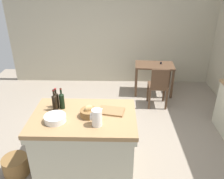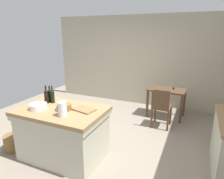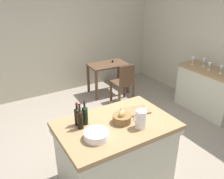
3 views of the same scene
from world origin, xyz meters
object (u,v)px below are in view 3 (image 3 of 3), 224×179
bread_basket (122,118)px  wine_glass_left (221,68)px  cutting_board (136,111)px  wine_bottle_dark (85,115)px  wash_bowl (96,135)px  pitcher (141,119)px  wine_bottle_amber (77,116)px  wine_glass_middle (209,65)px  wooden_chair (124,82)px  wine_glass_right (204,61)px  island_table (116,150)px  wine_glass_far_right (193,59)px  writing_desk (108,69)px  side_cabinet (207,91)px  wine_bottle_green (80,119)px

bread_basket → wine_glass_left: (2.51, 0.44, 0.06)m
cutting_board → wine_bottle_dark: size_ratio=1.13×
wash_bowl → pitcher: bearing=-7.8°
bread_basket → wine_bottle_dark: 0.45m
bread_basket → wine_glass_left: 2.55m
wine_bottle_amber → wine_glass_middle: wine_bottle_amber is taller
wooden_chair → bread_basket: 2.26m
pitcher → wash_bowl: size_ratio=0.95×
pitcher → wooden_chair: bearing=61.0°
pitcher → wine_bottle_amber: 0.76m
wooden_chair → bread_basket: size_ratio=3.99×
wine_bottle_dark → wine_glass_right: (2.96, 0.67, 0.01)m
wine_glass_middle → wine_glass_right: (0.08, 0.20, 0.02)m
cutting_board → wine_glass_left: wine_glass_left is taller
wash_bowl → wine_bottle_amber: size_ratio=0.94×
island_table → wine_glass_far_right: (2.55, 1.07, 0.54)m
wash_bowl → wine_glass_far_right: wine_glass_far_right is taller
island_table → wine_bottle_amber: bearing=152.3°
wash_bowl → wine_glass_middle: size_ratio=1.82×
bread_basket → wine_bottle_dark: (-0.40, 0.20, 0.07)m
wooden_chair → wine_glass_left: bearing=-48.0°
wine_bottle_amber → wine_glass_right: size_ratio=1.66×
cutting_board → wine_glass_right: 2.39m
writing_desk → wine_glass_left: wine_glass_left is taller
bread_basket → wine_glass_right: wine_glass_right is taller
wash_bowl → cutting_board: 0.76m
side_cabinet → wine_bottle_dark: bearing=-170.9°
cutting_board → wine_glass_left: bearing=8.2°
wine_glass_middle → wine_glass_far_right: 0.41m
wash_bowl → bread_basket: bearing=17.4°
wine_bottle_dark → wine_bottle_green: wine_bottle_green is taller
wine_bottle_amber → wine_glass_left: (2.99, 0.21, 0.00)m
pitcher → wine_glass_far_right: pitcher is taller
cutting_board → wooden_chair: bearing=60.6°
pitcher → bread_basket: pitcher is taller
wine_glass_middle → wine_bottle_dark: bearing=-170.6°
side_cabinet → wooden_chair: size_ratio=1.36×
wooden_chair → wine_glass_far_right: 1.52m
pitcher → wine_glass_right: size_ratio=1.49×
wooden_chair → wine_bottle_amber: 2.42m
island_table → wine_glass_left: (2.58, 0.42, 0.53)m
writing_desk → wooden_chair: 0.68m
cutting_board → wine_glass_middle: wine_glass_middle is taller
wine_bottle_dark → wine_glass_right: wine_bottle_dark is taller
wine_glass_middle → wine_glass_right: 0.21m
pitcher → wash_bowl: pitcher is taller
wooden_chair → wine_bottle_dark: wine_bottle_dark is taller
bread_basket → wine_bottle_dark: wine_bottle_dark is taller
wine_glass_left → cutting_board: bearing=-171.8°
wooden_chair → pitcher: size_ratio=3.43×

